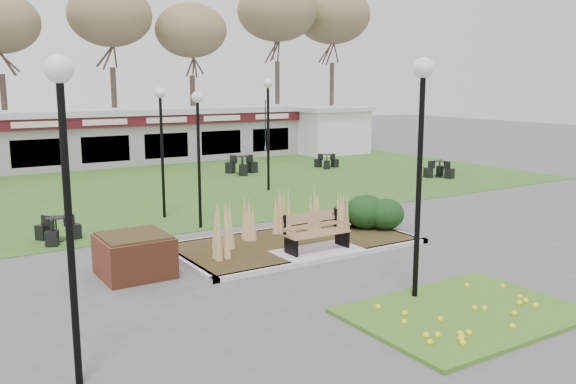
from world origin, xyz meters
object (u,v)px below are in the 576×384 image
lamp_post_mid_left (198,130)px  bistro_set_b (242,168)px  lamp_post_near_right (421,126)px  bistro_set_c (327,163)px  park_bench (315,232)px  lamp_post_near_left (64,150)px  lamp_post_mid_right (161,124)px  brick_planter (134,255)px  service_hut (330,130)px  lamp_post_far_right (268,110)px  food_pavilion (97,137)px  bistro_set_d (439,172)px  patio_umbrella (266,136)px  bistro_set_a (57,233)px

lamp_post_mid_left → bistro_set_b: (6.18, 8.94, -2.63)m
lamp_post_near_right → bistro_set_c: lamp_post_near_right is taller
park_bench → bistro_set_c: park_bench is taller
lamp_post_near_left → lamp_post_mid_right: (5.06, 9.78, -0.37)m
brick_planter → lamp_post_near_left: lamp_post_near_left is taller
service_hut → lamp_post_far_right: (-9.82, -9.21, 1.77)m
brick_planter → lamp_post_far_right: lamp_post_far_right is taller
lamp_post_near_right → bistro_set_b: lamp_post_near_right is taller
lamp_post_near_right → lamp_post_far_right: 12.89m
food_pavilion → lamp_post_far_right: (3.68, -11.18, 1.75)m
lamp_post_mid_left → bistro_set_d: 13.92m
lamp_post_near_left → lamp_post_near_right: (6.54, 0.00, 0.07)m
patio_umbrella → service_hut: bearing=16.4°
food_pavilion → lamp_post_mid_right: 13.87m
brick_planter → bistro_set_b: 15.42m
lamp_post_far_right → bistro_set_a: lamp_post_far_right is taller
lamp_post_near_left → patio_umbrella: lamp_post_near_left is taller
park_bench → brick_planter: size_ratio=1.13×
patio_umbrella → lamp_post_far_right: bearing=-119.6°
park_bench → bistro_set_b: park_bench is taller
park_bench → lamp_post_far_right: bearing=66.7°
lamp_post_near_left → lamp_post_far_right: bearing=49.7°
food_pavilion → bistro_set_d: (12.00, -12.40, -1.21)m
lamp_post_far_right → lamp_post_mid_right: bearing=-154.9°
lamp_post_mid_right → bistro_set_b: (6.57, 7.02, -2.71)m
food_pavilion → lamp_post_mid_right: size_ratio=5.95×
food_pavilion → lamp_post_mid_left: size_ratio=6.11×
brick_planter → lamp_post_mid_left: size_ratio=0.37×
service_hut → lamp_post_near_left: size_ratio=0.95×
lamp_post_mid_right → lamp_post_far_right: size_ratio=0.93×
brick_planter → patio_umbrella: bearing=51.1°
patio_umbrella → lamp_post_mid_left: bearing=-127.7°
service_hut → bistro_set_a: size_ratio=3.51×
lamp_post_mid_right → bistro_set_d: size_ratio=3.01×
lamp_post_far_right → food_pavilion: bearing=108.2°
patio_umbrella → lamp_post_near_right: bearing=-112.4°
lamp_post_mid_left → bistro_set_c: lamp_post_mid_left is taller
lamp_post_mid_right → lamp_post_mid_left: bearing=-78.5°
lamp_post_mid_left → lamp_post_far_right: lamp_post_far_right is taller
brick_planter → service_hut: bearing=43.5°
food_pavilion → lamp_post_mid_right: (-1.67, -13.68, 1.54)m
park_bench → patio_umbrella: patio_umbrella is taller
bistro_set_a → bistro_set_b: bearing=39.3°
lamp_post_mid_left → bistro_set_b: 11.18m
lamp_post_far_right → bistro_set_c: 7.69m
service_hut → bistro_set_d: service_hut is taller
lamp_post_mid_right → patio_umbrella: 14.07m
brick_planter → patio_umbrella: (12.40, 15.38, 0.96)m
lamp_post_near_right → bistro_set_a: size_ratio=3.79×
bistro_set_a → bistro_set_d: 17.43m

